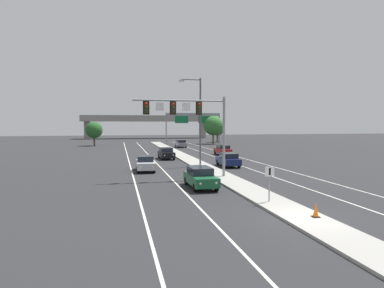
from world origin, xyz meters
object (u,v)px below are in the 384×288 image
(car_receding_navy, at_px, (228,159))
(highway_sign_gantry, at_px, (193,118))
(car_receding_grey, at_px, (181,143))
(overhead_signal_mast, at_px, (192,117))
(street_lamp_median, at_px, (198,116))
(tree_far_right_c, at_px, (213,126))
(car_oncoming_black, at_px, (166,153))
(car_oncoming_green, at_px, (200,177))
(tree_far_right_b, at_px, (217,129))
(car_oncoming_silver, at_px, (145,163))
(median_sign_post, at_px, (269,178))
(car_receding_red, at_px, (223,150))
(tree_far_left_b, at_px, (94,130))
(traffic_cone_median_nose, at_px, (316,210))

(car_receding_navy, height_order, highway_sign_gantry, highway_sign_gantry)
(highway_sign_gantry, bearing_deg, car_receding_grey, -115.69)
(overhead_signal_mast, relative_size, street_lamp_median, 0.83)
(tree_far_right_c, bearing_deg, car_oncoming_black, -116.22)
(car_oncoming_green, height_order, tree_far_right_b, tree_far_right_b)
(car_oncoming_green, relative_size, car_receding_navy, 1.00)
(car_oncoming_silver, height_order, highway_sign_gantry, highway_sign_gantry)
(car_oncoming_silver, distance_m, car_receding_navy, 9.73)
(overhead_signal_mast, relative_size, median_sign_post, 3.76)
(car_oncoming_silver, height_order, car_receding_navy, same)
(street_lamp_median, xyz_separation_m, car_receding_red, (6.92, 12.57, -4.97))
(car_oncoming_green, relative_size, car_oncoming_silver, 1.00)
(street_lamp_median, xyz_separation_m, car_oncoming_silver, (-6.38, -2.89, -4.97))
(car_oncoming_silver, xyz_separation_m, tree_far_left_b, (-7.99, 42.79, 2.68))
(car_oncoming_green, bearing_deg, tree_far_right_b, 72.33)
(car_oncoming_green, height_order, traffic_cone_median_nose, car_oncoming_green)
(car_oncoming_black, distance_m, car_receding_grey, 23.13)
(tree_far_right_b, xyz_separation_m, tree_far_left_b, (-31.25, -9.27, -0.06))
(street_lamp_median, height_order, car_receding_grey, street_lamp_median)
(tree_far_right_b, xyz_separation_m, tree_far_right_c, (-3.48, -8.19, 0.92))
(median_sign_post, height_order, car_receding_grey, median_sign_post)
(car_oncoming_green, bearing_deg, car_receding_navy, 62.43)
(car_oncoming_green, height_order, tree_far_left_b, tree_far_left_b)
(street_lamp_median, relative_size, tree_far_right_b, 1.83)
(car_oncoming_silver, height_order, traffic_cone_median_nose, car_oncoming_silver)
(car_receding_navy, height_order, tree_far_left_b, tree_far_left_b)
(car_receding_grey, height_order, tree_far_right_c, tree_far_right_c)
(tree_far_left_b, bearing_deg, car_oncoming_green, -77.81)
(median_sign_post, xyz_separation_m, car_oncoming_silver, (-6.33, 16.15, -0.77))
(car_oncoming_silver, bearing_deg, median_sign_post, -68.60)
(car_receding_grey, distance_m, tree_far_right_b, 22.88)
(car_receding_red, bearing_deg, highway_sign_gantry, 86.95)
(car_receding_red, bearing_deg, car_oncoming_black, -156.78)
(car_receding_navy, bearing_deg, tree_far_right_c, 76.44)
(tree_far_right_b, bearing_deg, overhead_signal_mast, -108.61)
(car_receding_grey, height_order, tree_far_right_b, tree_far_right_b)
(median_sign_post, xyz_separation_m, car_receding_grey, (3.59, 49.82, -0.77))
(car_receding_red, distance_m, tree_far_right_c, 29.36)
(car_oncoming_silver, height_order, car_oncoming_black, same)
(car_oncoming_black, relative_size, highway_sign_gantry, 0.34)
(car_oncoming_green, xyz_separation_m, car_oncoming_black, (0.32, 21.51, 0.00))
(street_lamp_median, distance_m, tree_far_right_c, 43.13)
(car_oncoming_silver, xyz_separation_m, car_receding_navy, (9.59, 1.63, 0.00))
(traffic_cone_median_nose, bearing_deg, tree_far_right_b, 77.37)
(tree_far_right_c, bearing_deg, tree_far_right_b, 66.98)
(street_lamp_median, xyz_separation_m, car_receding_navy, (3.21, -1.26, -4.97))
(car_oncoming_green, relative_size, car_receding_red, 1.00)
(car_oncoming_silver, xyz_separation_m, traffic_cone_median_nose, (7.14, -19.89, -0.31))
(car_receding_grey, distance_m, tree_far_left_b, 20.28)
(median_sign_post, height_order, highway_sign_gantry, highway_sign_gantry)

